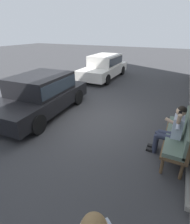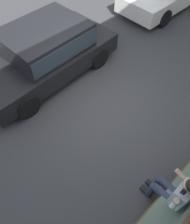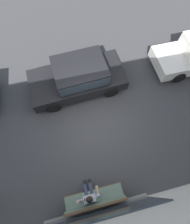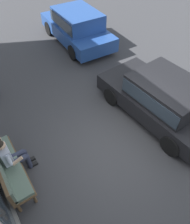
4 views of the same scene
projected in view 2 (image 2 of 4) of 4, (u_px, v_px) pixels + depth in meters
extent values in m
plane|color=#38383A|center=(101.00, 103.00, 5.82)|extent=(60.00, 60.00, 0.00)
cube|color=brown|center=(181.00, 197.00, 3.94)|extent=(2.00, 0.55, 0.06)
cube|color=slate|center=(182.00, 195.00, 3.87)|extent=(1.94, 0.49, 0.10)
cylinder|color=#2D3347|center=(163.00, 194.00, 3.88)|extent=(0.15, 0.42, 0.15)
cylinder|color=#2D3347|center=(151.00, 190.00, 4.18)|extent=(0.12, 0.12, 0.52)
cube|color=black|center=(146.00, 191.00, 4.40)|extent=(0.10, 0.24, 0.07)
cylinder|color=#2D3347|center=(169.00, 187.00, 3.96)|extent=(0.15, 0.42, 0.15)
cylinder|color=#2D3347|center=(157.00, 184.00, 4.26)|extent=(0.12, 0.12, 0.52)
cube|color=black|center=(151.00, 185.00, 4.47)|extent=(0.10, 0.24, 0.07)
cube|color=#2D3347|center=(176.00, 200.00, 3.83)|extent=(0.34, 0.24, 0.14)
cube|color=silver|center=(181.00, 195.00, 3.61)|extent=(0.38, 0.22, 0.56)
sphere|color=tan|center=(190.00, 186.00, 3.27)|extent=(0.22, 0.22, 0.22)
cylinder|color=silver|center=(190.00, 182.00, 3.63)|extent=(0.20, 0.10, 0.28)
cylinder|color=tan|center=(182.00, 176.00, 3.81)|extent=(0.08, 0.27, 0.17)
cylinder|color=silver|center=(176.00, 202.00, 3.36)|extent=(0.25, 0.10, 0.22)
cylinder|color=tan|center=(176.00, 201.00, 3.19)|extent=(0.16, 0.08, 0.25)
cube|color=black|center=(183.00, 192.00, 3.23)|extent=(0.02, 0.07, 0.15)
cylinder|color=black|center=(164.00, 18.00, 7.83)|extent=(0.61, 0.18, 0.60)
cylinder|color=black|center=(130.00, 2.00, 8.55)|extent=(0.61, 0.18, 0.60)
cube|color=black|center=(45.00, 59.00, 6.14)|extent=(4.21, 2.13, 0.54)
cube|color=black|center=(46.00, 39.00, 5.74)|extent=(2.23, 1.79, 0.64)
cube|color=#28333D|center=(46.00, 39.00, 5.74)|extent=(2.19, 1.82, 0.45)
cylinder|color=black|center=(28.00, 107.00, 5.36)|extent=(0.63, 0.22, 0.63)
cylinder|color=black|center=(99.00, 58.00, 6.47)|extent=(0.63, 0.22, 0.63)
cylinder|color=black|center=(59.00, 34.00, 7.23)|extent=(0.63, 0.22, 0.63)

